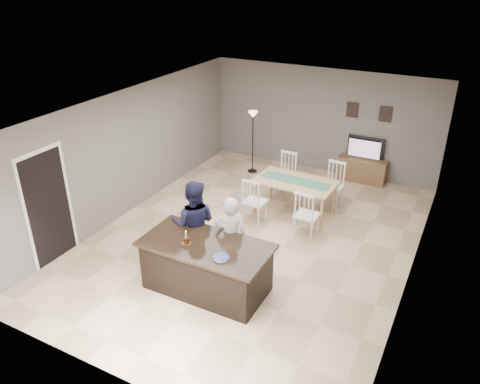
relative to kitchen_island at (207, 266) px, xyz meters
The scene contains 14 objects.
floor 1.86m from the kitchen_island, 90.00° to the left, with size 8.00×8.00×0.00m, color #DBB38C.
room_shell 2.18m from the kitchen_island, 90.00° to the left, with size 8.00×8.00×8.00m.
kitchen_island is the anchor object (origin of this frame).
tv_console 5.70m from the kitchen_island, 77.84° to the left, with size 1.20×0.40×0.60m, color brown.
television 5.78m from the kitchen_island, 77.99° to the left, with size 0.91×0.12×0.53m, color black.
tv_screen_glow 5.70m from the kitchen_island, 77.82° to the left, with size 0.78×0.78×0.00m, color #CB5A16.
picture_frames 6.03m from the kitchen_island, 78.74° to the left, with size 1.10×0.02×0.38m.
doorway 3.14m from the kitchen_island, behind, with size 0.00×2.10×2.65m.
woman 0.65m from the kitchen_island, 73.80° to the left, with size 0.56×0.37×1.54m, color #B5B5B9.
man 0.89m from the kitchen_island, 136.62° to the left, with size 0.81×0.63×1.67m, color #171733.
birthday_cake 0.59m from the kitchen_island, 156.33° to the right, with size 0.15×0.15×0.23m.
plate_stack 0.68m from the kitchen_island, 30.07° to the right, with size 0.24×0.24×0.04m.
dining_table 3.18m from the kitchen_island, 83.99° to the left, with size 1.75×1.99×1.05m.
floor_lamp 5.11m from the kitchen_island, 107.43° to the left, with size 0.25×0.25×1.65m.
Camera 1 is at (3.49, -7.27, 5.04)m, focal length 35.00 mm.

